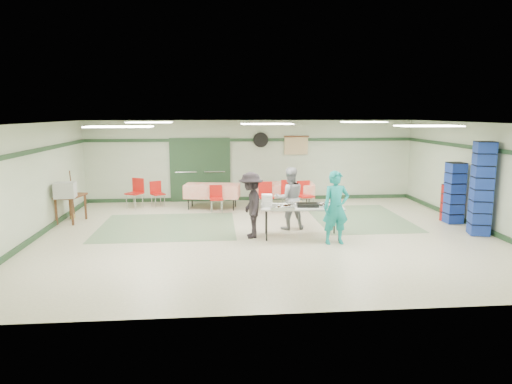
{
  "coord_description": "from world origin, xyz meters",
  "views": [
    {
      "loc": [
        -1.22,
        -10.78,
        2.93
      ],
      "look_at": [
        -0.28,
        -0.3,
        1.11
      ],
      "focal_mm": 32.0,
      "sensor_mm": 36.0,
      "label": 1
    }
  ],
  "objects": [
    {
      "name": "floor",
      "position": [
        0.0,
        0.0,
        0.0
      ],
      "size": [
        11.0,
        11.0,
        0.0
      ],
      "primitive_type": "plane",
      "color": "beige",
      "rests_on": "ground"
    },
    {
      "name": "ceiling",
      "position": [
        0.0,
        0.0,
        2.7
      ],
      "size": [
        11.0,
        11.0,
        0.0
      ],
      "primitive_type": "plane",
      "rotation": [
        3.14,
        0.0,
        0.0
      ],
      "color": "silver",
      "rests_on": "wall_back"
    },
    {
      "name": "wall_back",
      "position": [
        0.0,
        4.5,
        1.35
      ],
      "size": [
        11.0,
        0.0,
        11.0
      ],
      "primitive_type": "plane",
      "rotation": [
        1.57,
        0.0,
        0.0
      ],
      "color": "beige",
      "rests_on": "floor"
    },
    {
      "name": "wall_front",
      "position": [
        0.0,
        -4.5,
        1.35
      ],
      "size": [
        11.0,
        0.0,
        11.0
      ],
      "primitive_type": "plane",
      "rotation": [
        -1.57,
        0.0,
        0.0
      ],
      "color": "beige",
      "rests_on": "floor"
    },
    {
      "name": "wall_left",
      "position": [
        -5.5,
        0.0,
        1.35
      ],
      "size": [
        0.0,
        9.0,
        9.0
      ],
      "primitive_type": "plane",
      "rotation": [
        1.57,
        0.0,
        1.57
      ],
      "color": "beige",
      "rests_on": "floor"
    },
    {
      "name": "wall_right",
      "position": [
        5.5,
        0.0,
        1.35
      ],
      "size": [
        0.0,
        9.0,
        9.0
      ],
      "primitive_type": "plane",
      "rotation": [
        1.57,
        0.0,
        -1.57
      ],
      "color": "beige",
      "rests_on": "floor"
    },
    {
      "name": "trim_back",
      "position": [
        0.0,
        4.47,
        2.05
      ],
      "size": [
        11.0,
        0.06,
        0.1
      ],
      "primitive_type": "cube",
      "color": "#213C23",
      "rests_on": "wall_back"
    },
    {
      "name": "baseboard_back",
      "position": [
        0.0,
        4.47,
        0.06
      ],
      "size": [
        11.0,
        0.06,
        0.12
      ],
      "primitive_type": "cube",
      "color": "#213C23",
      "rests_on": "floor"
    },
    {
      "name": "trim_left",
      "position": [
        -5.47,
        0.0,
        2.05
      ],
      "size": [
        0.06,
        9.0,
        0.1
      ],
      "primitive_type": "cube",
      "rotation": [
        0.0,
        0.0,
        1.57
      ],
      "color": "#213C23",
      "rests_on": "wall_back"
    },
    {
      "name": "baseboard_left",
      "position": [
        -5.47,
        0.0,
        0.06
      ],
      "size": [
        0.06,
        9.0,
        0.12
      ],
      "primitive_type": "cube",
      "rotation": [
        0.0,
        0.0,
        1.57
      ],
      "color": "#213C23",
      "rests_on": "floor"
    },
    {
      "name": "trim_right",
      "position": [
        5.47,
        0.0,
        2.05
      ],
      "size": [
        0.06,
        9.0,
        0.1
      ],
      "primitive_type": "cube",
      "rotation": [
        0.0,
        0.0,
        1.57
      ],
      "color": "#213C23",
      "rests_on": "wall_back"
    },
    {
      "name": "baseboard_right",
      "position": [
        5.47,
        0.0,
        0.06
      ],
      "size": [
        0.06,
        9.0,
        0.12
      ],
      "primitive_type": "cube",
      "rotation": [
        0.0,
        0.0,
        1.57
      ],
      "color": "#213C23",
      "rests_on": "floor"
    },
    {
      "name": "green_patch_a",
      "position": [
        -2.5,
        1.0,
        0.0
      ],
      "size": [
        3.5,
        3.0,
        0.01
      ],
      "primitive_type": "cube",
      "color": "gray",
      "rests_on": "floor"
    },
    {
      "name": "green_patch_b",
      "position": [
        2.8,
        1.5,
        0.0
      ],
      "size": [
        2.5,
        3.5,
        0.01
      ],
      "primitive_type": "cube",
      "color": "gray",
      "rests_on": "floor"
    },
    {
      "name": "double_door_left",
      "position": [
        -2.2,
        4.44,
        1.05
      ],
      "size": [
        0.9,
        0.06,
        2.1
      ],
      "primitive_type": "cube",
      "color": "#939693",
      "rests_on": "floor"
    },
    {
      "name": "double_door_right",
      "position": [
        -1.25,
        4.44,
        1.05
      ],
      "size": [
        0.9,
        0.06,
        2.1
      ],
      "primitive_type": "cube",
      "color": "#939693",
      "rests_on": "floor"
    },
    {
      "name": "door_frame",
      "position": [
        -1.73,
        4.42,
        1.05
      ],
      "size": [
        2.0,
        0.03,
        2.15
      ],
      "primitive_type": "cube",
      "color": "#213C23",
      "rests_on": "floor"
    },
    {
      "name": "wall_fan",
      "position": [
        0.3,
        4.44,
        2.05
      ],
      "size": [
        0.5,
        0.1,
        0.5
      ],
      "primitive_type": "cylinder",
      "rotation": [
        1.57,
        0.0,
        0.0
      ],
      "color": "black",
      "rests_on": "wall_back"
    },
    {
      "name": "scroll_banner",
      "position": [
        1.5,
        4.44,
        1.85
      ],
      "size": [
        0.8,
        0.02,
        0.6
      ],
      "primitive_type": "cube",
      "color": "tan",
      "rests_on": "wall_back"
    },
    {
      "name": "serving_table",
      "position": [
        0.8,
        -0.35,
        0.72
      ],
      "size": [
        2.0,
        0.95,
        0.76
      ],
      "rotation": [
        0.0,
        0.0,
        -0.08
      ],
      "color": "#B9B9B3",
      "rests_on": "floor"
    },
    {
      "name": "sheet_tray_right",
      "position": [
        1.38,
        -0.36,
        0.77
      ],
      "size": [
        0.67,
        0.53,
        0.02
      ],
      "primitive_type": "cube",
      "rotation": [
        0.0,
        0.0,
        -0.08
      ],
      "color": "silver",
      "rests_on": "serving_table"
    },
    {
      "name": "sheet_tray_mid",
      "position": [
        0.73,
        -0.23,
        0.77
      ],
      "size": [
        0.58,
        0.46,
        0.02
      ],
      "primitive_type": "cube",
      "rotation": [
        0.0,
        0.0,
        -0.08
      ],
      "color": "silver",
      "rests_on": "serving_table"
    },
    {
      "name": "sheet_tray_left",
      "position": [
        0.31,
        -0.5,
        0.77
      ],
      "size": [
        0.58,
        0.46,
        0.02
      ],
      "primitive_type": "cube",
      "rotation": [
        0.0,
        0.0,
        -0.08
      ],
      "color": "silver",
      "rests_on": "serving_table"
    },
    {
      "name": "baking_pan",
      "position": [
        0.93,
        -0.41,
        0.8
      ],
      "size": [
        0.53,
        0.36,
        0.08
      ],
      "primitive_type": "cube",
      "rotation": [
        0.0,
        0.0,
        -0.08
      ],
      "color": "black",
      "rests_on": "serving_table"
    },
    {
      "name": "foam_box_stack",
      "position": [
        -0.02,
        -0.29,
        0.9
      ],
      "size": [
        0.27,
        0.25,
        0.28
      ],
      "primitive_type": "cube",
      "rotation": [
        0.0,
        0.0,
        -0.08
      ],
      "color": "white",
      "rests_on": "serving_table"
    },
    {
      "name": "volunteer_teal",
      "position": [
        1.47,
        -0.93,
        0.83
      ],
      "size": [
        0.64,
        0.44,
        1.66
      ],
      "primitive_type": "imported",
      "rotation": [
        0.0,
        0.0,
        0.08
      ],
      "color": "teal",
      "rests_on": "floor"
    },
    {
      "name": "volunteer_grey",
      "position": [
        0.64,
        0.48,
        0.8
      ],
      "size": [
        0.83,
        0.68,
        1.59
      ],
      "primitive_type": "imported",
      "rotation": [
        0.0,
        0.0,
        3.25
      ],
      "color": "gray",
      "rests_on": "floor"
    },
    {
      "name": "volunteer_dark",
      "position": [
        -0.4,
        -0.23,
        0.79
      ],
      "size": [
        0.64,
        1.05,
        1.57
      ],
      "primitive_type": "imported",
      "rotation": [
        0.0,
        0.0,
        -1.51
      ],
      "color": "black",
      "rests_on": "floor"
    },
    {
      "name": "dining_table_a",
      "position": [
        0.86,
        3.2,
        0.57
      ],
      "size": [
        2.01,
        1.04,
        0.77
      ],
      "rotation": [
        0.0,
        0.0,
        -0.1
      ],
      "color": "red",
      "rests_on": "floor"
    },
    {
      "name": "dining_table_b",
      "position": [
        -1.34,
        3.2,
        0.57
      ],
      "size": [
        1.76,
        0.98,
        0.77
      ],
      "rotation": [
        0.0,
        0.0,
        -0.15
      ],
      "color": "red",
      "rests_on": "floor"
    },
    {
      "name": "chair_a",
      "position": [
        0.99,
        2.64,
        0.58
      ],
      "size": [
        0.53,
        0.53,
        0.94
      ],
      "rotation": [
        0.0,
        0.0,
        0.25
      ],
      "color": "red",
      "rests_on": "floor"
    },
    {
      "name": "chair_b",
      "position": [
        0.27,
        2.64,
        0.55
      ],
      "size": [
        0.43,
        0.43,
        0.89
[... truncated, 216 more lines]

